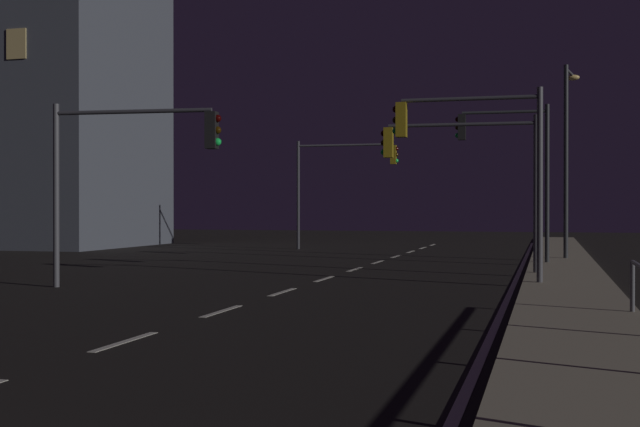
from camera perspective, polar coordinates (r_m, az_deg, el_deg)
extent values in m
plane|color=black|center=(21.28, -2.18, -5.31)|extent=(112.00, 112.00, 0.00)
cube|color=gray|center=(20.29, 16.89, -5.40)|extent=(2.35, 77.00, 0.14)
cube|color=silver|center=(13.48, -13.29, -8.58)|extent=(0.14, 2.00, 0.01)
cube|color=silver|center=(17.07, -6.78, -6.69)|extent=(0.14, 2.00, 0.01)
cube|color=silver|center=(20.80, -2.60, -5.42)|extent=(0.14, 2.00, 0.01)
cube|color=silver|center=(24.62, 0.29, -4.52)|extent=(0.14, 2.00, 0.01)
cube|color=silver|center=(28.49, 2.39, -3.86)|extent=(0.14, 2.00, 0.01)
cube|color=silver|center=(32.39, 3.99, -3.36)|extent=(0.14, 2.00, 0.01)
cube|color=silver|center=(36.31, 5.24, -2.96)|extent=(0.14, 2.00, 0.01)
cube|color=silver|center=(40.25, 6.24, -2.63)|extent=(0.14, 2.00, 0.01)
cube|color=silver|center=(44.20, 7.07, -2.37)|extent=(0.14, 2.00, 0.01)
cube|color=silver|center=(48.16, 7.76, -2.15)|extent=(0.14, 2.00, 0.01)
cube|color=silver|center=(25.29, 13.36, -4.41)|extent=(0.14, 53.00, 0.01)
cylinder|color=#4C4C51|center=(22.69, 14.89, 1.93)|extent=(0.16, 0.16, 5.18)
cylinder|color=#38383D|center=(22.93, 10.24, 7.78)|extent=(3.70, 0.19, 0.11)
cube|color=olive|center=(23.07, 5.63, 6.43)|extent=(0.29, 0.35, 0.95)
sphere|color=black|center=(23.13, 5.25, 7.16)|extent=(0.20, 0.20, 0.20)
sphere|color=black|center=(23.09, 5.25, 6.42)|extent=(0.20, 0.20, 0.20)
sphere|color=#19D84C|center=(23.06, 5.24, 5.68)|extent=(0.20, 0.20, 0.20)
cylinder|color=#4C4C51|center=(23.14, -17.70, 1.18)|extent=(0.16, 0.16, 4.88)
cylinder|color=#38383D|center=(22.34, -12.78, 6.85)|extent=(4.31, 0.48, 0.11)
cube|color=black|center=(21.53, -7.47, 5.70)|extent=(0.31, 0.36, 0.95)
sphere|color=black|center=(21.51, -7.07, 6.51)|extent=(0.20, 0.20, 0.20)
sphere|color=black|center=(21.48, -7.07, 5.71)|extent=(0.20, 0.20, 0.20)
sphere|color=#19D84C|center=(21.45, -7.07, 4.92)|extent=(0.20, 0.20, 0.20)
cylinder|color=#2D3033|center=(31.29, 15.37, 2.03)|extent=(0.16, 0.16, 5.76)
cylinder|color=#2D3033|center=(31.45, 12.56, 6.83)|extent=(3.07, 0.24, 0.11)
cube|color=black|center=(31.44, 9.74, 5.87)|extent=(0.29, 0.35, 0.95)
sphere|color=black|center=(31.48, 9.46, 6.42)|extent=(0.20, 0.20, 0.20)
sphere|color=black|center=(31.45, 9.46, 5.87)|extent=(0.20, 0.20, 0.20)
sphere|color=#19D84C|center=(31.42, 9.46, 5.33)|extent=(0.20, 0.20, 0.20)
cylinder|color=#38383D|center=(42.77, -1.51, 1.27)|extent=(0.16, 0.16, 5.58)
cylinder|color=#4C4C51|center=(42.30, 1.74, 4.73)|extent=(4.96, 0.24, 0.11)
cube|color=olive|center=(41.81, 5.08, 4.06)|extent=(0.29, 0.35, 0.95)
sphere|color=black|center=(41.81, 5.29, 4.47)|extent=(0.20, 0.20, 0.20)
sphere|color=black|center=(41.79, 5.29, 4.06)|extent=(0.20, 0.20, 0.20)
sphere|color=#19D84C|center=(41.77, 5.29, 3.65)|extent=(0.20, 0.20, 0.20)
cylinder|color=#4C4C51|center=(26.15, 14.64, 1.34)|extent=(0.16, 0.16, 4.83)
cylinder|color=#38383D|center=(26.31, 9.67, 6.06)|extent=(4.55, 0.30, 0.11)
cube|color=olive|center=(26.49, 4.74, 4.88)|extent=(0.29, 0.35, 0.95)
sphere|color=black|center=(26.53, 4.41, 5.52)|extent=(0.20, 0.20, 0.20)
sphere|color=black|center=(26.51, 4.41, 4.88)|extent=(0.20, 0.20, 0.20)
sphere|color=#19D84C|center=(26.49, 4.41, 4.23)|extent=(0.20, 0.20, 0.20)
cylinder|color=#2D3033|center=(34.18, 16.57, 3.46)|extent=(0.18, 0.18, 7.64)
cylinder|color=#4C4C51|center=(35.44, 16.80, 9.31)|extent=(0.39, 1.76, 0.10)
ellipsoid|color=#F9D172|center=(36.29, 17.00, 8.94)|extent=(0.56, 0.36, 0.24)
cylinder|color=#59595E|center=(16.83, 20.70, -4.73)|extent=(0.09, 0.09, 0.95)
cube|color=#EACC7A|center=(44.25, -20.18, 10.91)|extent=(1.10, 0.06, 1.50)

